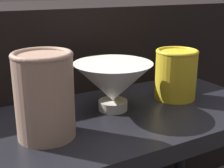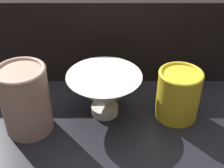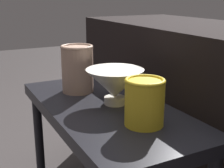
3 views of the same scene
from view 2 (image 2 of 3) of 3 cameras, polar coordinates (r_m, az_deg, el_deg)
The scene contains 5 objects.
table at distance 0.85m, azimuth -1.53°, elevation -9.71°, with size 0.75×0.37×0.47m.
couch_backdrop at distance 1.27m, azimuth -1.12°, elevation 3.46°, with size 1.40×0.50×0.70m.
bowl at distance 0.79m, azimuth -1.45°, elevation -1.43°, with size 0.19×0.19×0.12m.
vase_textured_left at distance 0.76m, azimuth -15.82°, elevation -2.68°, with size 0.12×0.12×0.17m.
vase_colorful_right at distance 0.80m, azimuth 11.82°, elevation -1.68°, with size 0.11×0.11×0.13m.
Camera 2 is at (0.02, -0.61, 1.01)m, focal length 50.00 mm.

